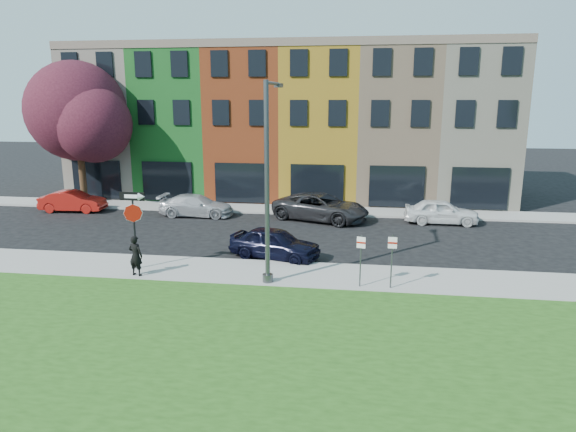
# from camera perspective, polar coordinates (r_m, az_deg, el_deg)

# --- Properties ---
(ground) EXTENTS (120.00, 120.00, 0.00)m
(ground) POSITION_cam_1_polar(r_m,az_deg,el_deg) (17.83, -1.33, -9.87)
(ground) COLOR black
(ground) RESTS_ON ground
(sidewalk_near) EXTENTS (40.00, 3.00, 0.12)m
(sidewalk_near) POSITION_cam_1_polar(r_m,az_deg,el_deg) (20.41, 5.64, -6.73)
(sidewalk_near) COLOR gray
(sidewalk_near) RESTS_ON ground
(sidewalk_far) EXTENTS (40.00, 2.40, 0.12)m
(sidewalk_far) POSITION_cam_1_polar(r_m,az_deg,el_deg) (32.46, -2.26, 0.79)
(sidewalk_far) COLOR gray
(sidewalk_far) RESTS_ON ground
(rowhouse_block) EXTENTS (30.00, 10.12, 10.00)m
(rowhouse_block) POSITION_cam_1_polar(r_m,az_deg,el_deg) (37.80, 0.13, 10.08)
(rowhouse_block) COLOR #BCAF9C
(rowhouse_block) RESTS_ON ground
(stop_sign) EXTENTS (1.05, 0.11, 3.17)m
(stop_sign) POSITION_cam_1_polar(r_m,az_deg,el_deg) (21.39, -16.82, 0.14)
(stop_sign) COLOR black
(stop_sign) RESTS_ON sidewalk_near
(man) EXTENTS (0.74, 0.61, 1.61)m
(man) POSITION_cam_1_polar(r_m,az_deg,el_deg) (20.91, -16.58, -4.24)
(man) COLOR black
(man) RESTS_ON sidewalk_near
(sedan_near) EXTENTS (3.82, 4.93, 1.38)m
(sedan_near) POSITION_cam_1_polar(r_m,az_deg,el_deg) (22.59, -1.48, -3.03)
(sedan_near) COLOR black
(sedan_near) RESTS_ON ground
(parked_car_red) EXTENTS (1.95, 4.16, 1.31)m
(parked_car_red) POSITION_cam_1_polar(r_m,az_deg,el_deg) (34.56, -22.80, 1.53)
(parked_car_red) COLOR maroon
(parked_car_red) RESTS_ON ground
(parked_car_silver) EXTENTS (1.81, 4.43, 1.28)m
(parked_car_silver) POSITION_cam_1_polar(r_m,az_deg,el_deg) (31.12, -10.13, 1.16)
(parked_car_silver) COLOR #A3A3A7
(parked_car_silver) RESTS_ON ground
(parked_car_dark) EXTENTS (6.09, 7.17, 1.54)m
(parked_car_dark) POSITION_cam_1_polar(r_m,az_deg,el_deg) (29.66, 3.68, 1.00)
(parked_car_dark) COLOR black
(parked_car_dark) RESTS_ON ground
(parked_car_white) EXTENTS (1.82, 4.14, 1.39)m
(parked_car_white) POSITION_cam_1_polar(r_m,az_deg,el_deg) (30.07, 16.67, 0.49)
(parked_car_white) COLOR white
(parked_car_white) RESTS_ON ground
(street_lamp) EXTENTS (0.45, 2.58, 7.43)m
(street_lamp) POSITION_cam_1_polar(r_m,az_deg,el_deg) (18.88, -2.20, 3.65)
(street_lamp) COLOR #45474A
(street_lamp) RESTS_ON sidewalk_near
(parking_sign_a) EXTENTS (0.31, 0.12, 1.97)m
(parking_sign_a) POSITION_cam_1_polar(r_m,az_deg,el_deg) (18.93, 8.08, -4.22)
(parking_sign_a) COLOR #45474A
(parking_sign_a) RESTS_ON sidewalk_near
(parking_sign_b) EXTENTS (0.32, 0.09, 2.01)m
(parking_sign_b) POSITION_cam_1_polar(r_m,az_deg,el_deg) (18.97, 11.47, -4.26)
(parking_sign_b) COLOR #45474A
(parking_sign_b) RESTS_ON sidewalk_near
(tree_purple) EXTENTS (7.58, 6.63, 9.13)m
(tree_purple) POSITION_cam_1_polar(r_m,az_deg,el_deg) (36.14, -22.19, 10.49)
(tree_purple) COLOR black
(tree_purple) RESTS_ON sidewalk_far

